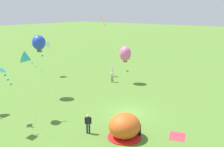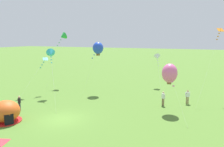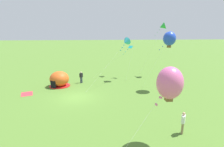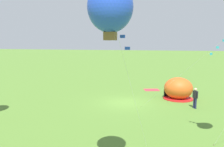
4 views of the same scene
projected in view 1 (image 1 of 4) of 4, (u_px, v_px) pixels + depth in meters
The scene contains 12 objects.
ground_plane at pixel (128, 113), 26.99m from camera, with size 300.00×300.00×0.00m, color #517A2D.
popup_tent at pixel (125, 126), 21.57m from camera, with size 2.81×2.81×2.10m.
picnic_blanket at pixel (177, 136), 21.98m from camera, with size 1.70×1.30×0.01m, color #CC333D.
person_strolling at pixel (113, 71), 41.35m from camera, with size 0.52×0.40×1.72m.
person_with_toddler at pixel (112, 76), 38.21m from camera, with size 0.49×0.42×1.72m.
person_watching_sky at pixel (88, 123), 22.31m from camera, with size 0.41×0.50×1.72m.
kite_orange at pixel (102, 20), 44.67m from camera, with size 2.70×7.57×9.37m.
kite_cyan at pixel (27, 59), 24.44m from camera, with size 6.07×6.78×6.61m.
kite_pink at pixel (125, 54), 37.12m from camera, with size 3.30×5.05×5.30m.
kite_teal at pixel (4, 74), 23.71m from camera, with size 0.91×6.77×5.27m.
kite_white at pixel (49, 46), 41.04m from camera, with size 2.30×4.65×5.50m.
kite_blue at pixel (39, 43), 30.78m from camera, with size 1.91×3.73×7.45m.
Camera 1 is at (-21.05, -14.03, 10.38)m, focal length 42.00 mm.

